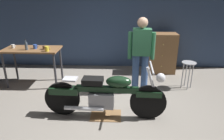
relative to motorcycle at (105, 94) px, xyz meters
The scene contains 13 objects.
ground_plane 0.47m from the motorcycle, ahead, with size 12.00×12.00×0.00m, color gray.
back_wall 2.99m from the motorcycle, 87.13° to the left, with size 8.00×0.12×3.10m, color #384C70.
workbench 2.29m from the motorcycle, 143.43° to the left, with size 1.30×0.64×0.90m.
motorcycle is the anchor object (origin of this frame).
person_standing 1.32m from the motorcycle, 55.16° to the left, with size 0.57×0.24×1.67m.
shop_stool 2.22m from the motorcycle, 34.55° to the left, with size 0.32×0.32×0.64m.
wooden_dresser 2.66m from the motorcycle, 58.79° to the left, with size 0.80×0.47×1.10m.
drip_tray 0.44m from the motorcycle, 38.57° to the left, with size 0.56×0.40×0.01m, color olive.
mug_yellow_tall 1.86m from the motorcycle, 140.39° to the left, with size 0.13×0.09×0.11m.
mug_white_ceramic 2.69m from the motorcycle, 148.71° to the left, with size 0.11×0.08×0.09m.
mug_blue_enamel 2.24m from the motorcycle, 142.17° to the left, with size 0.12×0.08×0.10m.
mug_brown_stoneware 2.03m from the motorcycle, 138.94° to the left, with size 0.12×0.08×0.09m.
bottle 2.32m from the motorcycle, 146.79° to the left, with size 0.06×0.06×0.24m.
Camera 1 is at (0.11, -3.21, 2.16)m, focal length 32.92 mm.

